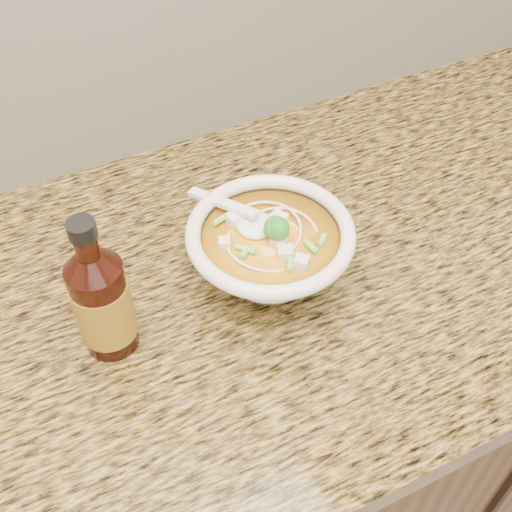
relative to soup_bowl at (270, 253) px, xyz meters
name	(u,v)px	position (x,y,z in m)	size (l,w,h in m)	color
cabinet	(138,484)	(-0.24, 0.02, -0.52)	(4.00, 0.65, 0.86)	#301D0E
counter_slab	(90,339)	(-0.24, 0.02, -0.07)	(4.00, 0.68, 0.04)	olive
soup_bowl	(270,253)	(0.00, 0.00, 0.00)	(0.21, 0.23, 0.12)	white
hot_sauce_bottle	(102,302)	(-0.22, -0.01, 0.03)	(0.08, 0.08, 0.20)	#3C1008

